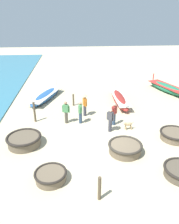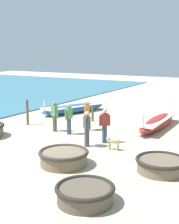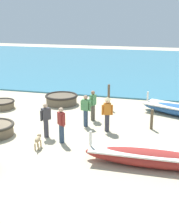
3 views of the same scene
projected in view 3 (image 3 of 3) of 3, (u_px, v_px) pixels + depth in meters
The scene contains 13 objects.
ground_plane at pixel (16, 128), 15.16m from camera, with size 80.00×80.00×0.00m, color #C6B793.
sea at pixel (143, 65), 33.19m from camera, with size 28.00×52.00×0.10m, color teal.
coracle_weathered at pixel (2, 104), 18.15m from camera, with size 1.49×1.49×0.47m.
coracle_far_left at pixel (62, 99), 18.96m from camera, with size 1.99×1.99×0.60m.
long_boat_ochre_hull at pixel (152, 158), 11.23m from camera, with size 1.03×4.99×1.14m.
fisherman_by_coracle at pixel (61, 124), 13.16m from camera, with size 0.40×0.40×1.57m.
fisherman_with_hat at pixel (86, 110), 15.12m from camera, with size 0.27×0.52×1.57m.
fisherman_hauling at pixel (93, 105), 15.98m from camera, with size 0.52×0.30×1.57m.
fisherman_standing_right at pixel (46, 119), 13.76m from camera, with size 0.43×0.39×1.57m.
fisherman_crouching at pixel (107, 112), 14.44m from camera, with size 0.36×0.51×1.67m.
dog at pixel (38, 139), 12.77m from camera, with size 0.68×0.27×0.55m.
mooring_post_shoreline at pixel (109, 97), 17.91m from camera, with size 0.14×0.14×1.45m, color brown.
mooring_post_inland at pixel (152, 119), 14.82m from camera, with size 0.14×0.14×0.99m, color brown.
Camera 3 is at (12.78, 7.18, 5.31)m, focal length 50.00 mm.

